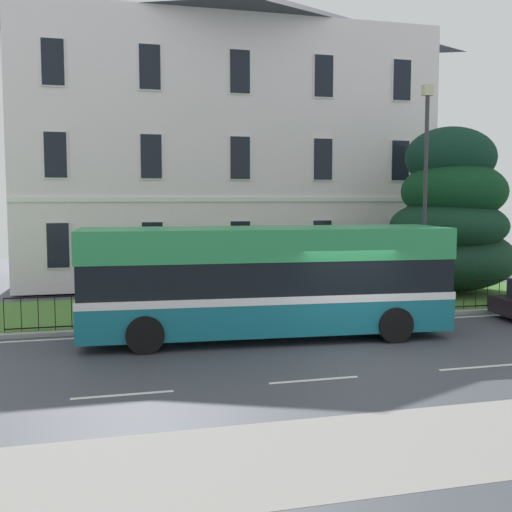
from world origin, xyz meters
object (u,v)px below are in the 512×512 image
Objects in this scene: street_lamp_post at (425,182)px; litter_bin at (377,292)px; georgian_townhouse at (220,131)px; single_decker_bus at (266,280)px; evergreen_tree at (450,220)px.

street_lamp_post is 6.45× the size of litter_bin.
georgian_townhouse reaches higher than single_decker_bus.
evergreen_tree is at bearing 35.10° from single_decker_bus.
georgian_townhouse is 11.49m from evergreen_tree.
evergreen_tree is at bearing 43.74° from street_lamp_post.
single_decker_bus is at bearing -149.85° from litter_bin.
litter_bin is at bearing 34.18° from single_decker_bus.
single_decker_bus is 8.67× the size of litter_bin.
street_lamp_post is (-2.46, -2.36, 1.42)m from evergreen_tree.
georgian_townhouse is 14.15m from single_decker_bus.
street_lamp_post is at bearing -62.25° from georgian_townhouse.
evergreen_tree reaches higher than litter_bin.
single_decker_bus is 7.80m from street_lamp_post.
evergreen_tree is 10.66m from single_decker_bus.
georgian_townhouse is at bearing 107.49° from litter_bin.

